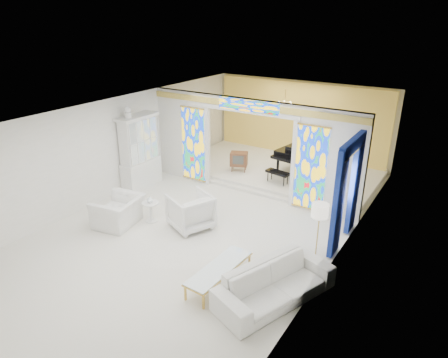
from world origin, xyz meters
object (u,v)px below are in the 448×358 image
Objects in this scene: armchair_left at (119,211)px; sofa at (275,284)px; china_cabinet at (140,153)px; grand_piano at (305,154)px; tv_console at (239,159)px; coffee_table at (219,268)px; armchair_right at (191,211)px.

armchair_left reaches higher than sofa.
china_cabinet is 1.07× the size of grand_piano.
china_cabinet is 2.27× the size of armchair_left.
sofa is at bearing -63.50° from grand_piano.
tv_console is (-1.94, -1.15, -0.22)m from grand_piano.
grand_piano is at bearing 38.20° from sofa.
tv_console is at bearing 158.08° from armchair_left.
armchair_left is 4.85m from tv_console.
sofa is at bearing -76.01° from tv_console.
coffee_table is 6.08m from tv_console.
armchair_left is 1.95m from armchair_right.
tv_console is (-0.79, 3.82, 0.15)m from armchair_right.
sofa is 1.00× the size of grand_piano.
grand_piano is at bearing 143.21° from armchair_left.
sofa is 6.73m from grand_piano.
armchair_left is 0.48× the size of sofa.
china_cabinet is 1.08× the size of sofa.
tv_console is at bearing 57.71° from sofa.
coffee_table is (-1.21, -0.17, -0.00)m from sofa.
armchair_right is at bearing -23.59° from china_cabinet.
armchair_right is at bearing 86.37° from sofa.
tv_console is at bearing 116.85° from coffee_table.
coffee_table is at bearing -86.14° from tv_console.
coffee_table is (4.96, -2.91, -0.80)m from china_cabinet.
sofa is (4.87, -0.50, -0.02)m from armchair_left.
armchair_left is 3.72m from coffee_table.
coffee_table is (1.95, -1.60, -0.11)m from armchair_right.
sofa is at bearing -23.99° from china_cabinet.
armchair_left is at bearing 169.68° from coffee_table.
coffee_table is 2.61× the size of tv_console.
china_cabinet is at bearing -161.02° from armchair_left.
china_cabinet is 5.80m from coffee_table.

